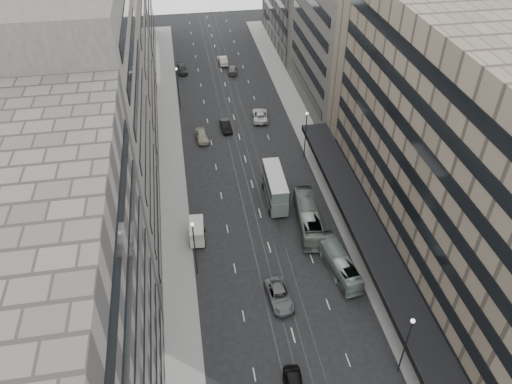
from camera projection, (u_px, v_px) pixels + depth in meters
ground at (295, 343)px, 54.09m from camera, size 220.00×220.00×0.00m
sidewalk_right at (314, 147)px, 84.75m from camera, size 4.00×125.00×0.15m
sidewalk_left at (171, 160)px, 81.58m from camera, size 4.00×125.00×0.15m
department_store at (478, 169)px, 53.92m from camera, size 19.20×60.00×30.00m
building_right_mid at (349, 43)px, 89.92m from camera, size 15.00×28.00×24.00m
building_left_a at (39, 354)px, 35.80m from camera, size 15.00×28.00×30.00m
building_left_b at (76, 135)px, 55.54m from camera, size 15.00×26.00×34.00m
building_left_c at (101, 72)px, 79.28m from camera, size 15.00×28.00×25.00m
lamp_right_near at (407, 340)px, 48.28m from camera, size 0.44×0.44×8.32m
lamp_right_far at (306, 129)px, 79.34m from camera, size 0.44×0.44×8.32m
lamp_left_near at (194, 243)px, 58.92m from camera, size 0.44×0.44×8.32m
lamp_left_far at (178, 84)px, 92.32m from camera, size 0.44×0.44×8.32m
bus_near at (338, 262)px, 61.70m from camera, size 3.55×10.05×2.74m
bus_far at (308, 217)px, 68.05m from camera, size 3.82×11.61×3.17m
double_decker at (275, 187)px, 71.83m from camera, size 2.88×8.72×4.73m
panel_van at (197, 231)px, 66.07m from camera, size 2.27×4.28×2.63m
sedan_2 at (279, 296)px, 58.27m from camera, size 2.98×5.75×1.55m
sedan_4 at (202, 136)px, 86.14m from camera, size 2.34×5.01×1.66m
sedan_5 at (226, 126)px, 88.95m from camera, size 1.92×4.73×1.53m
sedan_6 at (260, 115)px, 91.86m from camera, size 3.34×6.04×1.60m
sedan_7 at (232, 70)px, 107.89m from camera, size 2.45×4.83×1.34m
sedan_8 at (182, 69)px, 107.90m from camera, size 2.47×5.11×1.68m
sedan_9 at (223, 60)px, 111.38m from camera, size 1.87×5.02×1.64m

